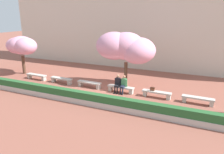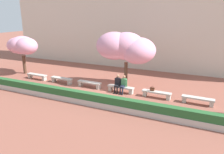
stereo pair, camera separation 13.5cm
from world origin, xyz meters
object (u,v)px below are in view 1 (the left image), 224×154
stone_bench_east_end (157,93)px  cherry_tree_secondary (21,46)px  stone_bench_near_west (61,80)px  stone_bench_center (89,84)px  person_seated_right (124,84)px  cherry_tree_main (126,47)px  handbag (152,89)px  stone_bench_far_east (198,99)px  stone_bench_near_east (121,88)px  stone_bench_west_end (37,76)px  person_seated_left (118,83)px

stone_bench_east_end → cherry_tree_secondary: bearing=175.5°
stone_bench_near_west → stone_bench_center: (2.62, -0.00, 0.00)m
stone_bench_near_west → stone_bench_center: bearing=-0.0°
person_seated_right → cherry_tree_main: size_ratio=0.28×
handbag → stone_bench_near_west: bearing=-179.9°
stone_bench_east_end → person_seated_right: (-2.39, -0.05, 0.39)m
stone_bench_east_end → stone_bench_far_east: same height
stone_bench_near_west → cherry_tree_main: size_ratio=0.43×
stone_bench_near_west → handbag: size_ratio=5.82×
stone_bench_center → stone_bench_near_east: 2.62m
stone_bench_near_west → stone_bench_near_east: same height
stone_bench_west_end → person_seated_left: (7.62, -0.05, 0.39)m
stone_bench_west_end → handbag: (10.15, 0.02, 0.27)m
stone_bench_near_west → cherry_tree_main: (4.96, 1.60, 2.71)m
stone_bench_far_east → person_seated_left: bearing=-179.4°
stone_bench_near_west → handbag: (7.54, 0.02, 0.27)m
stone_bench_near_east → handbag: 2.32m
stone_bench_east_end → person_seated_right: 2.42m
person_seated_right → stone_bench_center: bearing=178.9°
person_seated_left → stone_bench_near_east: bearing=13.0°
stone_bench_center → cherry_tree_secondary: (-7.66, 1.01, 2.34)m
stone_bench_near_east → person_seated_left: size_ratio=1.53×
person_seated_left → handbag: person_seated_left is taller
stone_bench_near_east → cherry_tree_secondary: 10.59m
stone_bench_far_east → person_seated_left: person_seated_left is taller
cherry_tree_main → cherry_tree_secondary: bearing=-176.6°
stone_bench_center → cherry_tree_main: 3.93m
handbag → person_seated_left: bearing=-178.4°
stone_bench_near_east → person_seated_right: (0.23, -0.05, 0.39)m
stone_bench_near_east → stone_bench_east_end: 2.62m
person_seated_right → handbag: size_ratio=3.81×
stone_bench_near_east → stone_bench_east_end: same height
stone_bench_near_east → stone_bench_near_west: bearing=180.0°
stone_bench_far_east → stone_bench_near_east: bearing=180.0°
stone_bench_east_end → person_seated_right: size_ratio=1.53×
stone_bench_west_end → stone_bench_center: 5.23m
person_seated_right → cherry_tree_secondary: cherry_tree_secondary is taller
stone_bench_west_end → stone_bench_near_west: 2.62m
stone_bench_near_west → stone_bench_near_east: (5.23, -0.00, 0.00)m
person_seated_left → cherry_tree_secondary: size_ratio=0.36×
stone_bench_near_west → stone_bench_far_east: (10.46, -0.00, 0.00)m
stone_bench_far_east → person_seated_left: (-5.46, -0.05, 0.39)m
stone_bench_near_east → stone_bench_west_end: bearing=180.0°
stone_bench_east_end → handbag: 0.41m
stone_bench_far_east → cherry_tree_secondary: size_ratio=0.55×
stone_bench_east_end → stone_bench_center: bearing=180.0°
cherry_tree_secondary → handbag: bearing=-4.5°
stone_bench_west_end → stone_bench_far_east: (13.08, 0.00, 0.00)m
stone_bench_west_end → handbag: 10.16m
stone_bench_west_end → person_seated_left: person_seated_left is taller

